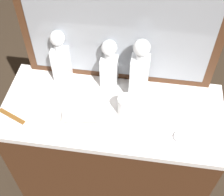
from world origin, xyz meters
TOP-DOWN VIEW (x-y plane):
  - ground_plane at (0.00, 0.00)m, footprint 6.00×6.00m
  - dresser at (0.00, 0.00)m, footprint 1.03×0.46m
  - dresser_mirror at (0.00, 0.21)m, footprint 0.90×0.03m
  - crystal_decanter_far_left at (-0.04, 0.17)m, footprint 0.08×0.08m
  - crystal_decanter_front at (0.11, 0.12)m, footprint 0.08×0.08m
  - crystal_decanter_rear at (-0.27, 0.17)m, footprint 0.08×0.08m
  - crystal_tumbler_far_left at (0.06, -0.01)m, footprint 0.08×0.08m
  - silver_brush_far_right at (-0.13, -0.08)m, footprint 0.17×0.08m
  - porcelain_dish at (0.32, -0.11)m, footprint 0.06×0.06m
  - tortoiseshell_comb at (-0.44, -0.11)m, footprint 0.14×0.08m

SIDE VIEW (x-z plane):
  - ground_plane at x=0.00m, z-range 0.00..0.00m
  - dresser at x=0.00m, z-range 0.00..0.84m
  - tortoiseshell_comb at x=-0.44m, z-range 0.84..0.85m
  - porcelain_dish at x=0.32m, z-range 0.84..0.85m
  - silver_brush_far_right at x=-0.13m, z-range 0.84..0.86m
  - crystal_tumbler_far_left at x=0.06m, z-range 0.83..0.93m
  - crystal_decanter_far_left at x=-0.04m, z-range 0.81..1.07m
  - crystal_decanter_rear at x=-0.27m, z-range 0.81..1.10m
  - crystal_decanter_front at x=0.11m, z-range 0.81..1.13m
  - dresser_mirror at x=0.00m, z-range 0.84..1.48m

